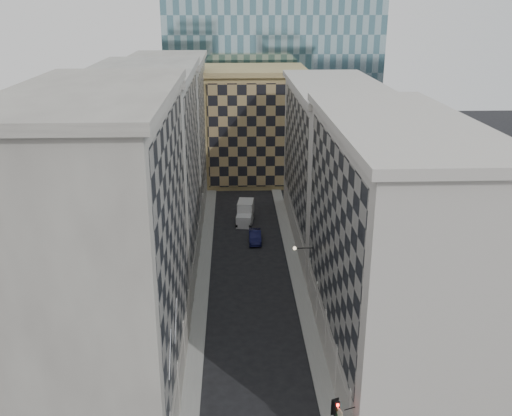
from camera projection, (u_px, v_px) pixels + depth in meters
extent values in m
cube|color=gray|center=(203.00, 278.00, 63.20)|extent=(1.50, 100.00, 0.15)
cube|color=gray|center=(297.00, 276.00, 63.62)|extent=(1.50, 100.00, 0.15)
cube|color=gray|center=(106.00, 258.00, 41.23)|extent=(10.00, 22.00, 23.00)
cube|color=gray|center=(173.00, 238.00, 40.91)|extent=(0.25, 19.36, 18.00)
cube|color=gray|center=(179.00, 371.00, 44.81)|extent=(0.45, 21.12, 3.20)
cube|color=gray|center=(90.00, 93.00, 37.17)|extent=(10.80, 22.80, 0.70)
cylinder|color=gray|center=(174.00, 387.00, 42.02)|extent=(0.90, 0.90, 4.40)
cylinder|color=gray|center=(180.00, 345.00, 47.18)|extent=(0.90, 0.90, 4.40)
cylinder|color=gray|center=(185.00, 311.00, 52.34)|extent=(0.90, 0.90, 4.40)
cube|color=gray|center=(148.00, 177.00, 62.05)|extent=(10.00, 22.00, 22.00)
cube|color=gray|center=(193.00, 163.00, 61.73)|extent=(0.25, 19.36, 17.00)
cube|color=gray|center=(195.00, 254.00, 65.46)|extent=(0.45, 21.12, 3.20)
cube|color=gray|center=(141.00, 70.00, 58.17)|extent=(10.80, 22.80, 0.70)
cylinder|color=gray|center=(189.00, 283.00, 57.50)|extent=(0.90, 0.90, 4.40)
cylinder|color=gray|center=(192.00, 260.00, 62.67)|extent=(0.90, 0.90, 4.40)
cylinder|color=gray|center=(195.00, 240.00, 67.83)|extent=(0.90, 0.90, 4.40)
cylinder|color=gray|center=(198.00, 223.00, 72.99)|extent=(0.90, 0.90, 4.40)
cube|color=gray|center=(169.00, 136.00, 82.88)|extent=(10.00, 22.00, 21.00)
cube|color=gray|center=(202.00, 126.00, 82.56)|extent=(0.25, 19.36, 16.00)
cube|color=gray|center=(204.00, 194.00, 86.11)|extent=(0.45, 21.12, 3.20)
cube|color=gray|center=(165.00, 59.00, 79.16)|extent=(10.80, 22.80, 0.70)
cylinder|color=gray|center=(200.00, 209.00, 78.16)|extent=(0.90, 0.90, 4.40)
cylinder|color=gray|center=(202.00, 196.00, 83.32)|extent=(0.90, 0.90, 4.40)
cylinder|color=gray|center=(204.00, 184.00, 88.48)|extent=(0.90, 0.90, 4.40)
cylinder|color=gray|center=(205.00, 174.00, 93.65)|extent=(0.90, 0.90, 4.40)
cube|color=#B8B2A9|center=(391.00, 249.00, 46.36)|extent=(10.00, 26.00, 20.00)
cube|color=gray|center=(332.00, 233.00, 45.66)|extent=(0.25, 22.88, 15.00)
cube|color=#B8B2A9|center=(328.00, 339.00, 49.05)|extent=(0.45, 24.96, 3.20)
cube|color=#B8B2A9|center=(402.00, 124.00, 42.82)|extent=(10.80, 26.80, 0.70)
cylinder|color=#B8B2A9|center=(354.00, 416.00, 39.09)|extent=(0.90, 0.90, 4.40)
cylinder|color=#B8B2A9|center=(341.00, 370.00, 43.97)|extent=(0.90, 0.90, 4.40)
cylinder|color=#B8B2A9|center=(330.00, 333.00, 48.85)|extent=(0.90, 0.90, 4.40)
cylinder|color=#B8B2A9|center=(321.00, 303.00, 53.73)|extent=(0.90, 0.90, 4.40)
cylinder|color=#B8B2A9|center=(313.00, 278.00, 58.61)|extent=(0.90, 0.90, 4.40)
cube|color=#B8B2A9|center=(334.00, 165.00, 71.88)|extent=(10.00, 28.00, 19.00)
cube|color=gray|center=(296.00, 154.00, 71.17)|extent=(0.25, 24.64, 14.00)
cube|color=#B8B2A9|center=(295.00, 224.00, 74.40)|extent=(0.45, 26.88, 3.20)
cube|color=#B8B2A9|center=(338.00, 86.00, 68.51)|extent=(10.80, 28.80, 0.70)
cube|color=#A28C55|center=(255.00, 127.00, 96.10)|extent=(16.00, 14.00, 18.00)
cube|color=tan|center=(256.00, 136.00, 89.44)|extent=(15.20, 0.25, 16.50)
cube|color=#A28C55|center=(255.00, 70.00, 92.89)|extent=(16.80, 14.80, 0.80)
cube|color=#2F2925|center=(241.00, 85.00, 107.46)|extent=(6.00, 6.00, 28.00)
cube|color=#2F2925|center=(240.00, 3.00, 102.42)|extent=(7.00, 7.00, 1.40)
cylinder|color=gray|center=(170.00, 354.00, 36.06)|extent=(0.10, 2.33, 2.33)
cylinder|color=gray|center=(176.00, 321.00, 39.81)|extent=(0.10, 2.33, 2.33)
cylinder|color=black|center=(304.00, 248.00, 55.88)|extent=(1.80, 0.08, 0.08)
sphere|color=#FFE5B2|center=(295.00, 248.00, 55.85)|extent=(0.36, 0.36, 0.36)
cube|color=black|center=(336.00, 408.00, 37.31)|extent=(0.42, 0.38, 1.11)
cube|color=black|center=(335.00, 406.00, 37.46)|extent=(0.53, 0.23, 1.26)
sphere|color=#FF0C07|center=(338.00, 405.00, 37.04)|extent=(0.20, 0.20, 0.20)
sphere|color=#331E05|center=(337.00, 410.00, 37.17)|extent=(0.20, 0.20, 0.20)
sphere|color=black|center=(337.00, 414.00, 37.29)|extent=(0.20, 0.20, 0.20)
cube|color=silver|center=(244.00, 221.00, 77.66)|extent=(2.25, 2.41, 1.64)
cube|color=silver|center=(246.00, 211.00, 79.67)|extent=(2.48, 3.51, 2.82)
cylinder|color=black|center=(237.00, 225.00, 77.19)|extent=(0.37, 0.85, 0.82)
cylinder|color=black|center=(250.00, 226.00, 77.05)|extent=(0.37, 0.85, 0.82)
cylinder|color=black|center=(240.00, 214.00, 81.11)|extent=(0.37, 0.85, 0.82)
cylinder|color=black|center=(253.00, 215.00, 80.97)|extent=(0.37, 0.85, 0.82)
imported|color=#0F1139|center=(255.00, 237.00, 72.68)|extent=(1.55, 4.38, 1.44)
cylinder|color=black|center=(350.00, 409.00, 36.87)|extent=(0.77, 0.32, 0.06)
cube|color=#C5B390|center=(339.00, 414.00, 36.98)|extent=(0.29, 0.67, 0.69)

